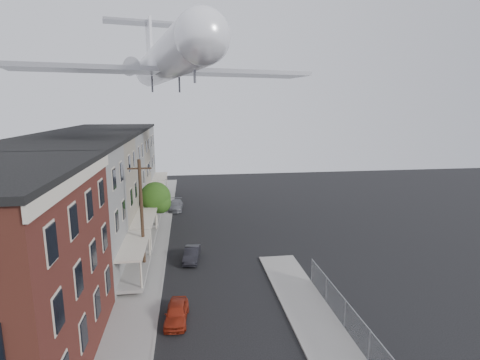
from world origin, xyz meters
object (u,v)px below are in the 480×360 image
Objects in this scene: utility_pole at (142,214)px; car_mid at (192,254)px; airplane at (166,61)px; car_near at (177,313)px; car_far at (176,205)px; street_tree at (157,199)px.

utility_pole is 5.74m from car_mid.
car_mid is 18.55m from airplane.
car_mid reaches higher than car_near.
utility_pole is at bearing -101.26° from airplane.
car_far is (2.00, 17.61, -4.08)m from utility_pole.
car_near is (2.76, -7.78, -4.11)m from utility_pole.
car_far is (1.67, 7.69, -2.85)m from street_tree.
airplane reaches higher than street_tree.
car_mid is 0.11× the size of airplane.
car_mid is at bearing 19.06° from utility_pole.
car_mid is 0.85× the size of car_far.
airplane reaches higher than car_mid.
airplane is (-0.92, 16.99, 16.68)m from car_near.
street_tree is at bearing 119.25° from car_mid.
airplane reaches higher than car_near.
street_tree is at bearing 88.11° from utility_pole.
car_near is at bearing -82.19° from street_tree.
airplane is at bearing -88.89° from car_far.
utility_pole is 2.71× the size of car_near.
street_tree reaches higher than car_far.
car_far is (-1.80, 16.30, 0.02)m from car_mid.
utility_pole is at bearing -91.89° from street_tree.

